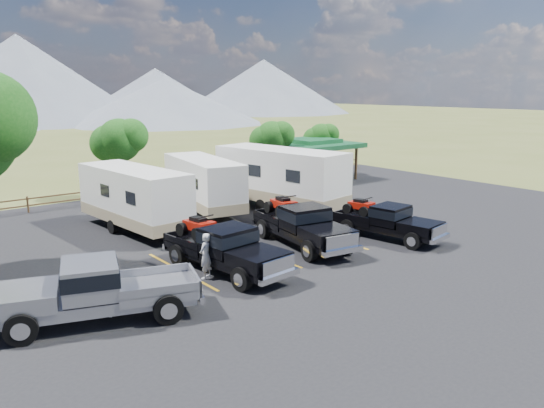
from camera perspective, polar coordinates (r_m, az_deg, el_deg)
ground at (r=22.10m, az=9.34°, el=-6.69°), size 320.00×320.00×0.00m
asphalt_lot at (r=24.09m, az=4.04°, el=-4.88°), size 44.00×34.00×0.04m
stall_lines at (r=24.80m, az=2.48°, el=-4.30°), size 12.12×5.50×0.01m
tree_ne_a at (r=39.67m, az=-0.03°, el=7.09°), size 3.11×2.92×4.76m
tree_ne_b at (r=44.39m, az=5.28°, el=7.15°), size 2.77×2.59×4.27m
tree_north at (r=35.76m, az=-16.14°, el=6.58°), size 3.46×3.24×5.25m
rail_fence at (r=37.45m, az=-9.85°, el=2.14°), size 36.12×0.12×1.00m
pavilion at (r=42.34m, az=4.28°, el=6.45°), size 6.20×6.20×3.22m
rig_left at (r=21.04m, az=-5.18°, el=-4.64°), size 2.65×6.27×2.03m
rig_center at (r=24.36m, az=3.19°, el=-2.15°), size 3.00×6.52×2.10m
rig_right at (r=26.09m, az=12.18°, el=-1.73°), size 2.58×5.68×1.83m
trailer_left at (r=27.55m, az=-14.60°, el=0.59°), size 3.00×9.25×3.20m
trailer_center at (r=30.94m, az=-7.38°, el=2.10°), size 3.60×9.08×3.14m
trailer_right at (r=31.30m, az=0.90°, el=2.79°), size 3.99×10.47×3.62m
pickup_silver at (r=17.48m, az=-18.33°, el=-8.77°), size 6.75×4.02×1.93m
person_a at (r=20.33m, az=-7.15°, el=-5.57°), size 0.77×0.68×1.78m
person_b at (r=17.84m, az=-16.51°, el=-8.95°), size 0.97×0.90×1.58m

